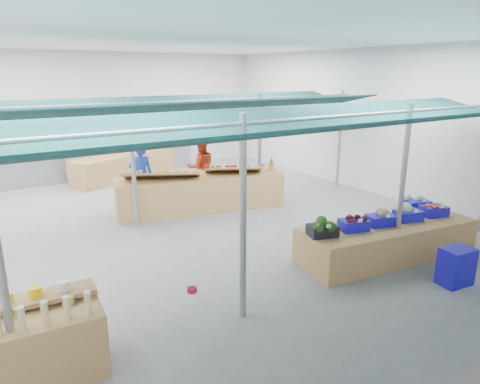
{
  "coord_description": "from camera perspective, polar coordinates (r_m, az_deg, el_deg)",
  "views": [
    {
      "loc": [
        -4.12,
        -8.72,
        3.5
      ],
      "look_at": [
        0.51,
        -1.6,
        1.12
      ],
      "focal_mm": 32.0,
      "sensor_mm": 36.0,
      "label": 1
    }
  ],
  "objects": [
    {
      "name": "apple_heap_yellow",
      "position": [
        10.79,
        -10.46,
        2.49
      ],
      "size": [
        2.01,
        1.48,
        0.27
      ],
      "rotation": [
        0.0,
        0.0,
        -0.47
      ],
      "color": "#997247",
      "rests_on": "fruit_counter"
    },
    {
      "name": "sparrow",
      "position": [
        7.55,
        10.54,
        -4.48
      ],
      "size": [
        0.12,
        0.09,
        0.11
      ],
      "rotation": [
        0.0,
        0.0,
        -0.3
      ],
      "color": "brown",
      "rests_on": "crate_broccoli"
    },
    {
      "name": "pole_ribbon",
      "position": [
        5.06,
        -6.36,
        -13.09
      ],
      "size": [
        0.12,
        0.12,
        0.28
      ],
      "color": "#B20B23",
      "rests_on": "pole_grid"
    },
    {
      "name": "crate_stack",
      "position": [
        8.23,
        26.85,
        -8.84
      ],
      "size": [
        0.58,
        0.44,
        0.65
      ],
      "primitive_type": "cube",
      "rotation": [
        0.0,
        0.0,
        -0.12
      ],
      "color": "#1611BA",
      "rests_on": "floor"
    },
    {
      "name": "hall",
      "position": [
        11.0,
        -11.12,
        10.9
      ],
      "size": [
        13.0,
        13.0,
        13.0
      ],
      "color": "silver",
      "rests_on": "ground"
    },
    {
      "name": "fruit_counter",
      "position": [
        11.24,
        -5.22,
        -0.09
      ],
      "size": [
        4.44,
        2.0,
        0.93
      ],
      "primitive_type": "cube",
      "rotation": [
        0.0,
        0.0,
        -0.23
      ],
      "color": "#9C7044",
      "rests_on": "floor"
    },
    {
      "name": "vendor_right",
      "position": [
        12.36,
        -5.2,
        3.28
      ],
      "size": [
        0.97,
        0.83,
        1.73
      ],
      "primitive_type": "imported",
      "rotation": [
        0.0,
        0.0,
        2.91
      ],
      "color": "#AB3315",
      "rests_on": "floor"
    },
    {
      "name": "back_shelving_right",
      "position": [
        16.14,
        -10.39,
        6.49
      ],
      "size": [
        2.0,
        0.5,
        2.0
      ],
      "primitive_type": "cube",
      "color": "#B23F33",
      "rests_on": "floor"
    },
    {
      "name": "veg_counter",
      "position": [
        8.86,
        18.94,
        -6.1
      ],
      "size": [
        3.69,
        1.7,
        0.69
      ],
      "primitive_type": "cube",
      "rotation": [
        0.0,
        0.0,
        -0.15
      ],
      "color": "#9C7044",
      "rests_on": "floor"
    },
    {
      "name": "vendor_left",
      "position": [
        11.66,
        -13.04,
        2.17
      ],
      "size": [
        0.71,
        0.55,
        1.73
      ],
      "primitive_type": "imported",
      "rotation": [
        0.0,
        0.0,
        2.91
      ],
      "color": "#1B36B1",
      "rests_on": "floor"
    },
    {
      "name": "back_shelving_left",
      "position": [
        15.02,
        -26.43,
        4.44
      ],
      "size": [
        2.0,
        0.5,
        2.0
      ],
      "primitive_type": "cube",
      "color": "#B23F33",
      "rests_on": "floor"
    },
    {
      "name": "floor",
      "position": [
        10.26,
        -7.3,
        -4.43
      ],
      "size": [
        13.0,
        13.0,
        0.0
      ],
      "primitive_type": "plane",
      "color": "slate",
      "rests_on": "ground"
    },
    {
      "name": "crate_carrots",
      "position": [
        9.54,
        24.4,
        -2.22
      ],
      "size": [
        0.58,
        0.48,
        0.29
      ],
      "rotation": [
        0.0,
        0.0,
        -0.3
      ],
      "color": "#1611BA",
      "rests_on": "veg_counter"
    },
    {
      "name": "awnings",
      "position": [
        8.53,
        1.93,
        10.8
      ],
      "size": [
        9.5,
        7.08,
        0.3
      ],
      "color": "black",
      "rests_on": "pole_grid"
    },
    {
      "name": "pole_grid",
      "position": [
        8.67,
        1.87,
        4.41
      ],
      "size": [
        10.0,
        4.6,
        3.0
      ],
      "color": "gray",
      "rests_on": "floor"
    },
    {
      "name": "crate_beets",
      "position": [
        8.17,
        14.92,
        -4.04
      ],
      "size": [
        0.58,
        0.48,
        0.29
      ],
      "rotation": [
        0.0,
        0.0,
        -0.3
      ],
      "color": "#1611BA",
      "rests_on": "veg_counter"
    },
    {
      "name": "crate_broccoli",
      "position": [
        7.76,
        10.95,
        -4.64
      ],
      "size": [
        0.58,
        0.48,
        0.35
      ],
      "rotation": [
        0.0,
        0.0,
        -0.3
      ],
      "color": "black",
      "rests_on": "veg_counter"
    },
    {
      "name": "far_counter",
      "position": [
        15.42,
        -13.86,
        3.69
      ],
      "size": [
        4.7,
        2.71,
        0.85
      ],
      "primitive_type": "cube",
      "rotation": [
        0.0,
        0.0,
        0.4
      ],
      "color": "#9C7044",
      "rests_on": "floor"
    },
    {
      "name": "bottle_shelf",
      "position": [
        5.83,
        -27.39,
        -17.91
      ],
      "size": [
        1.91,
        1.24,
        1.1
      ],
      "rotation": [
        0.0,
        0.0,
        -0.07
      ],
      "color": "#9C7044",
      "rests_on": "floor"
    },
    {
      "name": "crate_cabbage",
      "position": [
        9.03,
        21.52,
        -2.55
      ],
      "size": [
        0.58,
        0.48,
        0.35
      ],
      "rotation": [
        0.0,
        0.0,
        -0.3
      ],
      "color": "#1611BA",
      "rests_on": "veg_counter"
    },
    {
      "name": "pineapple",
      "position": [
        11.62,
        4.22,
        3.72
      ],
      "size": [
        0.14,
        0.14,
        0.39
      ],
      "rotation": [
        0.0,
        0.0,
        -0.47
      ],
      "color": "#8C6019",
      "rests_on": "fruit_counter"
    },
    {
      "name": "crate_extra",
      "position": [
        9.81,
        22.51,
        -1.32
      ],
      "size": [
        0.59,
        0.5,
        0.32
      ],
      "rotation": [
        0.0,
        0.0,
        -0.35
      ],
      "color": "#1611BA",
      "rests_on": "veg_counter"
    },
    {
      "name": "apple_heap_red",
      "position": [
        11.24,
        -0.84,
        3.27
      ],
      "size": [
        1.65,
        1.3,
        0.27
      ],
      "rotation": [
        0.0,
        0.0,
        -0.47
      ],
      "color": "#997247",
      "rests_on": "fruit_counter"
    },
    {
      "name": "crate_celeriac",
      "position": [
        8.57,
        18.26,
        -3.29
      ],
      "size": [
        0.58,
        0.48,
        0.31
      ],
      "rotation": [
        0.0,
        0.0,
        -0.3
      ],
      "color": "#1611BA",
      "rests_on": "veg_counter"
    }
  ]
}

